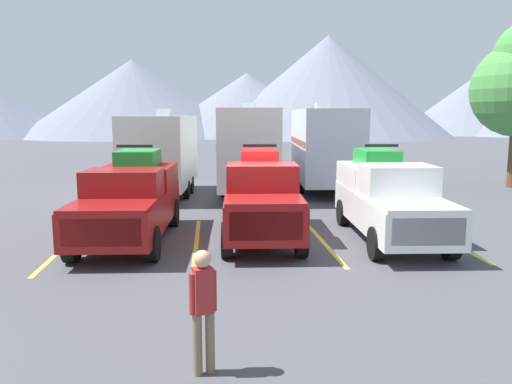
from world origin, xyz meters
The scene contains 13 objects.
ground_plane centered at (0.00, 0.00, 0.00)m, with size 240.00×240.00×0.00m, color #47474C.
pickup_truck_a centered at (-3.50, 0.76, 1.16)m, with size 2.42×5.69×2.57m.
pickup_truck_b centered at (0.08, 0.64, 1.18)m, with size 2.32×5.35×2.57m.
pickup_truck_c centered at (3.59, 0.32, 1.16)m, with size 2.32×5.78×2.57m.
lot_stripe_a centered at (-5.13, 0.26, 0.00)m, with size 0.12×5.50×0.01m, color gold.
lot_stripe_b centered at (-1.71, 0.26, 0.00)m, with size 0.12×5.50×0.01m, color gold.
lot_stripe_c centered at (1.71, 0.26, 0.00)m, with size 0.12×5.50×0.01m, color gold.
lot_stripe_d centered at (5.13, 0.26, 0.00)m, with size 0.12×5.50×0.01m, color gold.
camper_trailer_a centered at (-3.34, 8.30, 1.93)m, with size 2.87×7.44×3.67m.
camper_trailer_b centered at (0.38, 8.70, 2.09)m, with size 2.94×8.89×3.96m.
camper_trailer_c centered at (3.81, 9.08, 2.08)m, with size 2.93×7.74×3.96m.
person_a centered at (-1.43, -6.77, 0.97)m, with size 0.36×0.27×1.69m.
mountain_ridge centered at (-9.61, 72.13, 6.84)m, with size 149.77×47.35×17.11m.
Camera 1 is at (-1.31, -13.05, 3.40)m, focal length 35.27 mm.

